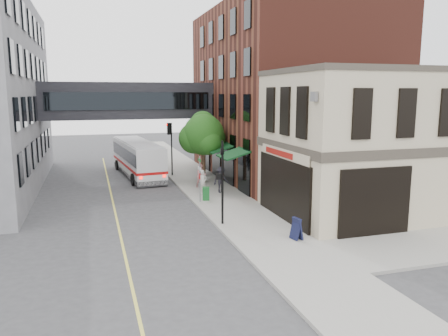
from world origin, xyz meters
TOP-DOWN VIEW (x-y plane):
  - ground at (0.00, 0.00)m, footprint 120.00×120.00m
  - sidewalk_main at (2.00, 14.00)m, footprint 4.00×60.00m
  - corner_building at (8.97, 2.00)m, footprint 10.19×8.12m
  - brick_building at (9.98, 15.00)m, footprint 13.76×18.00m
  - skyway_bridge at (-3.00, 18.00)m, footprint 14.00×3.18m
  - traffic_signal_near at (0.37, 2.00)m, footprint 0.44×0.22m
  - traffic_signal_far at (0.26, 17.00)m, footprint 0.53×0.28m
  - street_sign_pole at (0.39, 7.00)m, footprint 0.08×0.75m
  - street_tree at (2.19, 13.22)m, footprint 3.80×3.20m
  - lane_marking at (-5.00, 10.00)m, footprint 0.12×40.00m
  - bus at (-2.38, 18.30)m, footprint 3.52×11.15m
  - pedestrian_a at (1.21, 9.36)m, footprint 0.71×0.59m
  - pedestrian_b at (1.57, 11.35)m, footprint 1.02×0.91m
  - pedestrian_c at (2.48, 9.22)m, footprint 1.33×0.96m
  - newspaper_box at (0.90, 7.39)m, footprint 0.53×0.50m
  - sandwich_board at (3.07, -1.50)m, footprint 0.49×0.66m

SIDE VIEW (x-z plane):
  - ground at x=0.00m, z-range 0.00..0.00m
  - lane_marking at x=-5.00m, z-range 0.00..0.01m
  - sidewalk_main at x=2.00m, z-range 0.00..0.15m
  - newspaper_box at x=0.90m, z-range 0.15..1.03m
  - sandwich_board at x=3.07m, z-range 0.15..1.22m
  - pedestrian_a at x=1.21m, z-range 0.15..1.80m
  - pedestrian_b at x=1.57m, z-range 0.15..1.91m
  - pedestrian_c at x=2.48m, z-range 0.15..2.00m
  - bus at x=-2.38m, z-range 0.18..3.13m
  - street_sign_pole at x=0.39m, z-range 0.43..3.43m
  - traffic_signal_near at x=0.37m, z-range 0.68..5.28m
  - traffic_signal_far at x=0.26m, z-range 1.09..5.59m
  - street_tree at x=2.19m, z-range 1.11..6.71m
  - corner_building at x=8.97m, z-range -0.01..8.44m
  - skyway_bridge at x=-3.00m, z-range 5.00..8.00m
  - brick_building at x=9.98m, z-range -0.01..13.99m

